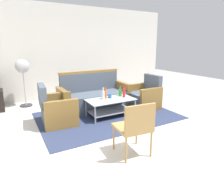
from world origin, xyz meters
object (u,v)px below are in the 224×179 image
object	(u,v)px
bottle_orange	(105,94)
wicker_chair	(135,125)
couch	(94,97)
armchair_left	(57,111)
bottle_red	(124,92)
pedestal_fan	(23,69)
armchair_right	(144,97)
bottle_green	(120,92)
cup	(110,96)
bottle_clear	(103,95)
coffee_table	(111,105)

from	to	relation	value
bottle_orange	wicker_chair	xyz separation A→B (m)	(-0.41, -1.76, -0.02)
couch	armchair_left	size ratio (longest dim) A/B	2.12
armchair_left	bottle_red	bearing A→B (deg)	88.49
pedestal_fan	bottle_red	bearing A→B (deg)	-41.73
armchair_right	bottle_green	size ratio (longest dim) A/B	3.59
armchair_left	cup	size ratio (longest dim) A/B	8.50
bottle_clear	bottle_red	xyz separation A→B (m)	(0.52, -0.07, 0.01)
pedestal_fan	wicker_chair	distance (m)	3.67
couch	cup	world-z (taller)	couch
coffee_table	bottle_green	xyz separation A→B (m)	(0.35, 0.15, 0.23)
wicker_chair	armchair_right	bearing A→B (deg)	53.89
bottle_clear	wicker_chair	distance (m)	1.75
armchair_right	coffee_table	distance (m)	1.09
cup	wicker_chair	distance (m)	1.82
cup	bottle_clear	bearing A→B (deg)	-172.18
couch	wicker_chair	bearing A→B (deg)	80.59
coffee_table	pedestal_fan	size ratio (longest dim) A/B	0.87
armchair_left	pedestal_fan	distance (m)	1.85
armchair_right	coffee_table	xyz separation A→B (m)	(-1.08, -0.13, -0.02)
pedestal_fan	coffee_table	bearing A→B (deg)	-47.54
bottle_red	wicker_chair	distance (m)	1.85
armchair_right	coffee_table	bearing A→B (deg)	96.76
armchair_right	wicker_chair	bearing A→B (deg)	138.30
bottle_orange	wicker_chair	distance (m)	1.81
armchair_right	bottle_green	xyz separation A→B (m)	(-0.73, 0.02, 0.21)
pedestal_fan	couch	bearing A→B (deg)	-35.74
pedestal_fan	armchair_right	bearing A→B (deg)	-31.42
bottle_orange	pedestal_fan	bearing A→B (deg)	133.11
bottle_orange	bottle_clear	bearing A→B (deg)	-149.88
bottle_red	cup	size ratio (longest dim) A/B	3.14
bottle_green	cup	distance (m)	0.32
couch	bottle_red	world-z (taller)	couch
bottle_orange	cup	world-z (taller)	bottle_orange
armchair_left	pedestal_fan	world-z (taller)	pedestal_fan
bottle_red	wicker_chair	bearing A→B (deg)	-117.37
bottle_clear	bottle_orange	size ratio (longest dim) A/B	1.00
armchair_left	coffee_table	world-z (taller)	armchair_left
couch	bottle_red	distance (m)	0.87
bottle_clear	wicker_chair	xyz separation A→B (m)	(-0.33, -1.72, -0.02)
bottle_clear	armchair_left	bearing A→B (deg)	175.31
couch	cup	bearing A→B (deg)	103.34
bottle_orange	bottle_red	world-z (taller)	bottle_red
armchair_left	armchair_right	size ratio (longest dim) A/B	1.00
couch	armchair_left	world-z (taller)	couch
armchair_left	wicker_chair	distance (m)	1.95
pedestal_fan	armchair_left	bearing A→B (deg)	-74.49
coffee_table	pedestal_fan	xyz separation A→B (m)	(-1.65, 1.80, 0.74)
couch	armchair_left	xyz separation A→B (m)	(-1.08, -0.53, -0.03)
bottle_clear	bottle_orange	world-z (taller)	same
coffee_table	wicker_chair	bearing A→B (deg)	-106.46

